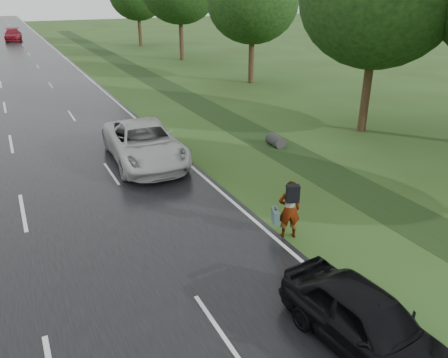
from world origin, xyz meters
name	(u,v)px	position (x,y,z in m)	size (l,w,h in m)	color
edge_stripe_east	(65,58)	(6.75, 45.00, 0.04)	(0.12, 180.00, 0.01)	silver
drainage_ditch	(202,106)	(11.50, 18.71, 0.04)	(2.20, 120.00, 0.56)	#1D3113
tree_east_c	(253,1)	(18.20, 24.00, 6.14)	(7.00, 7.00, 9.29)	#392417
pedestrian	(289,209)	(7.17, 2.66, 0.96)	(0.91, 0.94, 1.87)	#A5998C
white_pickup	(144,143)	(5.19, 10.73, 0.88)	(2.80, 6.06, 1.69)	#BEBEBE
dark_sedan	(367,322)	(6.00, -1.89, 0.74)	(1.66, 4.13, 1.41)	black
far_car_red	(13,35)	(2.75, 66.46, 0.85)	(2.28, 5.61, 1.63)	maroon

